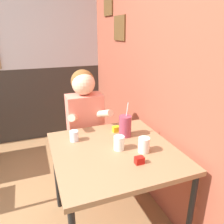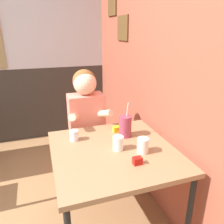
# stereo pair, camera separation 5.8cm
# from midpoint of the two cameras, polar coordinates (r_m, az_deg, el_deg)

# --- Properties ---
(brick_wall_right) EXTENTS (0.08, 4.31, 2.70)m
(brick_wall_right) POSITION_cam_midpoint_polar(r_m,az_deg,el_deg) (2.45, 4.38, 14.34)
(brick_wall_right) COLOR #9E4C38
(brick_wall_right) RESTS_ON ground_plane
(main_table) EXTENTS (0.90, 0.92, 0.78)m
(main_table) POSITION_cam_midpoint_polar(r_m,az_deg,el_deg) (1.69, -0.38, -11.79)
(main_table) COLOR #93704C
(main_table) RESTS_ON ground_plane
(person_seated) EXTENTS (0.42, 0.41, 1.28)m
(person_seated) POSITION_cam_midpoint_polar(r_m,az_deg,el_deg) (2.21, -7.68, -4.48)
(person_seated) COLOR #EA7F6B
(person_seated) RESTS_ON ground_plane
(cocktail_pitcher) EXTENTS (0.10, 0.10, 0.30)m
(cocktail_pitcher) POSITION_cam_midpoint_polar(r_m,az_deg,el_deg) (1.82, 2.52, -3.69)
(cocktail_pitcher) COLOR #99384C
(cocktail_pitcher) RESTS_ON main_table
(glass_near_pitcher) EXTENTS (0.07, 0.07, 0.09)m
(glass_near_pitcher) POSITION_cam_midpoint_polar(r_m,az_deg,el_deg) (1.79, -10.79, -6.17)
(glass_near_pitcher) COLOR silver
(glass_near_pitcher) RESTS_ON main_table
(glass_center) EXTENTS (0.08, 0.08, 0.11)m
(glass_center) POSITION_cam_midpoint_polar(r_m,az_deg,el_deg) (1.63, 0.83, -8.09)
(glass_center) COLOR silver
(glass_center) RESTS_ON main_table
(glass_far_side) EXTENTS (0.08, 0.08, 0.11)m
(glass_far_side) POSITION_cam_midpoint_polar(r_m,az_deg,el_deg) (1.61, 7.31, -8.52)
(glass_far_side) COLOR silver
(glass_far_side) RESTS_ON main_table
(condiment_ketchup) EXTENTS (0.06, 0.04, 0.05)m
(condiment_ketchup) POSITION_cam_midpoint_polar(r_m,az_deg,el_deg) (1.49, 6.03, -12.44)
(condiment_ketchup) COLOR #B7140F
(condiment_ketchup) RESTS_ON main_table
(condiment_mustard) EXTENTS (0.06, 0.04, 0.05)m
(condiment_mustard) POSITION_cam_midpoint_polar(r_m,az_deg,el_deg) (1.92, 0.20, -4.51)
(condiment_mustard) COLOR yellow
(condiment_mustard) RESTS_ON main_table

